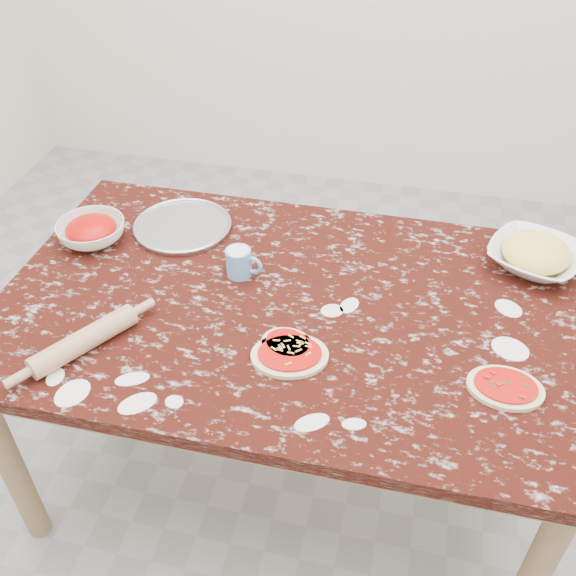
# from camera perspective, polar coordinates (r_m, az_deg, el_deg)

# --- Properties ---
(ground) EXTENTS (4.00, 4.00, 0.00)m
(ground) POSITION_cam_1_polar(r_m,az_deg,el_deg) (2.31, 0.00, -15.49)
(ground) COLOR gray
(worktable) EXTENTS (1.60, 1.00, 0.75)m
(worktable) POSITION_cam_1_polar(r_m,az_deg,el_deg) (1.80, 0.00, -3.26)
(worktable) COLOR black
(worktable) RESTS_ON ground
(pizza_tray) EXTENTS (0.40, 0.40, 0.01)m
(pizza_tray) POSITION_cam_1_polar(r_m,az_deg,el_deg) (2.06, -9.47, 5.48)
(pizza_tray) COLOR #B2B2B7
(pizza_tray) RESTS_ON worktable
(sauce_bowl) EXTENTS (0.25, 0.25, 0.06)m
(sauce_bowl) POSITION_cam_1_polar(r_m,az_deg,el_deg) (2.05, -17.27, 4.85)
(sauce_bowl) COLOR white
(sauce_bowl) RESTS_ON worktable
(cheese_bowl) EXTENTS (0.34, 0.34, 0.06)m
(cheese_bowl) POSITION_cam_1_polar(r_m,az_deg,el_deg) (1.99, 21.35, 2.60)
(cheese_bowl) COLOR white
(cheese_bowl) RESTS_ON worktable
(flour_mug) EXTENTS (0.11, 0.07, 0.09)m
(flour_mug) POSITION_cam_1_polar(r_m,az_deg,el_deg) (1.82, -4.36, 2.34)
(flour_mug) COLOR #6493D2
(flour_mug) RESTS_ON worktable
(pizza_left) EXTENTS (0.23, 0.20, 0.02)m
(pizza_left) POSITION_cam_1_polar(r_m,az_deg,el_deg) (1.59, 0.16, -6.08)
(pizza_left) COLOR beige
(pizza_left) RESTS_ON worktable
(pizza_mid) EXTENTS (0.17, 0.15, 0.02)m
(pizza_mid) POSITION_cam_1_polar(r_m,az_deg,el_deg) (1.61, -0.05, -5.14)
(pizza_mid) COLOR beige
(pizza_mid) RESTS_ON worktable
(pizza_right) EXTENTS (0.18, 0.14, 0.02)m
(pizza_right) POSITION_cam_1_polar(r_m,az_deg,el_deg) (1.60, 18.99, -8.47)
(pizza_right) COLOR beige
(pizza_right) RESTS_ON worktable
(rolling_pin) EXTENTS (0.20, 0.27, 0.06)m
(rolling_pin) POSITION_cam_1_polar(r_m,az_deg,el_deg) (1.67, -17.91, -4.53)
(rolling_pin) COLOR tan
(rolling_pin) RESTS_ON worktable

